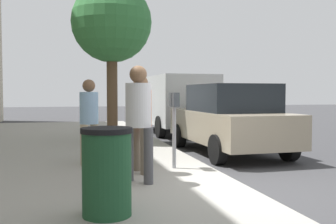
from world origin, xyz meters
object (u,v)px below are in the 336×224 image
object	(u,v)px
parking_officer	(89,115)
street_tree	(112,24)
pedestrian_at_meter	(141,116)
parked_van_far	(173,101)
parked_sedan_near	(229,119)
parking_meter	(174,114)
trash_bin	(107,172)
pedestrian_bystander	(138,113)

from	to	relation	value
parking_officer	street_tree	xyz separation A→B (m)	(3.88, -0.86, 2.48)
pedestrian_at_meter	parked_van_far	distance (m)	8.53
pedestrian_at_meter	parked_sedan_near	bearing A→B (deg)	32.78
parking_meter	street_tree	xyz separation A→B (m)	(4.72, 0.65, 2.43)
trash_bin	parked_sedan_near	bearing A→B (deg)	-36.23
parking_officer	trash_bin	bearing A→B (deg)	-54.19
parked_van_far	parking_meter	bearing A→B (deg)	165.28
pedestrian_at_meter	pedestrian_bystander	world-z (taller)	pedestrian_bystander
pedestrian_at_meter	parking_meter	bearing A→B (deg)	10.06
parked_sedan_near	trash_bin	xyz separation A→B (m)	(-4.83, 3.54, -0.24)
parking_officer	pedestrian_at_meter	bearing A→B (deg)	-17.03
pedestrian_at_meter	parking_officer	bearing A→B (deg)	117.75
pedestrian_bystander	parked_van_far	bearing A→B (deg)	31.34
parking_meter	trash_bin	xyz separation A→B (m)	(-2.56, 1.48, -0.51)
parked_van_far	trash_bin	distance (m)	10.99
parking_meter	parked_van_far	bearing A→B (deg)	-14.72
trash_bin	pedestrian_bystander	bearing A→B (deg)	-22.12
parking_officer	parked_sedan_near	xyz separation A→B (m)	(1.44, -3.57, -0.22)
pedestrian_bystander	parked_sedan_near	world-z (taller)	pedestrian_bystander
parked_sedan_near	street_tree	world-z (taller)	street_tree
parked_van_far	parked_sedan_near	bearing A→B (deg)	-179.99
pedestrian_at_meter	trash_bin	world-z (taller)	pedestrian_at_meter
pedestrian_at_meter	street_tree	xyz separation A→B (m)	(4.96, -0.02, 2.44)
parking_meter	parked_van_far	xyz separation A→B (m)	(7.83, -2.06, 0.09)
parking_meter	parked_van_far	size ratio (longest dim) A/B	0.27
parking_meter	street_tree	world-z (taller)	street_tree
pedestrian_bystander	parking_officer	xyz separation A→B (m)	(1.83, 0.67, -0.12)
parking_meter	pedestrian_bystander	size ratio (longest dim) A/B	0.77
pedestrian_bystander	trash_bin	distance (m)	1.79
parking_officer	parked_sedan_near	world-z (taller)	parking_officer
parking_officer	street_tree	world-z (taller)	street_tree
parked_sedan_near	parked_van_far	size ratio (longest dim) A/B	0.85
parking_meter	parked_van_far	distance (m)	8.10
street_tree	parking_meter	bearing A→B (deg)	-172.14
pedestrian_at_meter	parked_van_far	bearing A→B (deg)	61.36
street_tree	trash_bin	bearing A→B (deg)	173.47
pedestrian_bystander	trash_bin	xyz separation A→B (m)	(-1.57, 0.64, -0.58)
parking_officer	trash_bin	distance (m)	3.43
pedestrian_bystander	parked_sedan_near	size ratio (longest dim) A/B	0.41
pedestrian_at_meter	street_tree	bearing A→B (deg)	79.78
parking_officer	parked_van_far	size ratio (longest dim) A/B	0.32
pedestrian_at_meter	pedestrian_bystander	size ratio (longest dim) A/B	0.94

